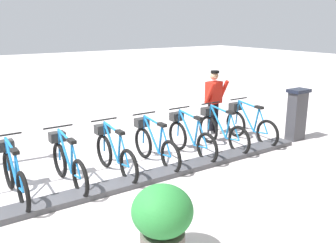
% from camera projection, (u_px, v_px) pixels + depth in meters
% --- Properties ---
extents(ground_plane, '(60.00, 60.00, 0.00)m').
position_uv_depth(ground_plane, '(93.00, 195.00, 6.40)').
color(ground_plane, beige).
extents(dock_rail_base, '(0.44, 9.95, 0.10)m').
position_uv_depth(dock_rail_base, '(93.00, 192.00, 6.38)').
color(dock_rail_base, '#47474C').
rests_on(dock_rail_base, ground).
extents(payment_kiosk, '(0.36, 0.52, 1.28)m').
position_uv_depth(payment_kiosk, '(297.00, 114.00, 9.22)').
color(payment_kiosk, '#38383D').
rests_on(payment_kiosk, ground).
extents(bike_docked_0, '(1.72, 0.54, 1.02)m').
position_uv_depth(bike_docked_0, '(249.00, 124.00, 9.17)').
color(bike_docked_0, black).
rests_on(bike_docked_0, ground).
extents(bike_docked_1, '(1.72, 0.54, 1.02)m').
position_uv_depth(bike_docked_1, '(221.00, 130.00, 8.67)').
color(bike_docked_1, black).
rests_on(bike_docked_1, ground).
extents(bike_docked_2, '(1.72, 0.54, 1.02)m').
position_uv_depth(bike_docked_2, '(190.00, 137.00, 8.17)').
color(bike_docked_2, black).
rests_on(bike_docked_2, ground).
extents(bike_docked_3, '(1.72, 0.54, 1.02)m').
position_uv_depth(bike_docked_3, '(154.00, 144.00, 7.67)').
color(bike_docked_3, black).
rests_on(bike_docked_3, ground).
extents(bike_docked_4, '(1.72, 0.54, 1.02)m').
position_uv_depth(bike_docked_4, '(114.00, 153.00, 7.17)').
color(bike_docked_4, black).
rests_on(bike_docked_4, ground).
extents(bike_docked_5, '(1.72, 0.54, 1.02)m').
position_uv_depth(bike_docked_5, '(68.00, 162.00, 6.68)').
color(bike_docked_5, black).
rests_on(bike_docked_5, ground).
extents(bike_docked_6, '(1.72, 0.54, 1.02)m').
position_uv_depth(bike_docked_6, '(14.00, 174.00, 6.18)').
color(bike_docked_6, black).
rests_on(bike_docked_6, ground).
extents(worker_near_rack, '(0.49, 0.66, 1.66)m').
position_uv_depth(worker_near_rack, '(214.00, 100.00, 9.67)').
color(worker_near_rack, white).
rests_on(worker_near_rack, ground).
extents(planter_bush, '(0.76, 0.76, 0.97)m').
position_uv_depth(planter_bush, '(163.00, 219.00, 4.55)').
color(planter_bush, '#59544C').
rests_on(planter_bush, ground).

